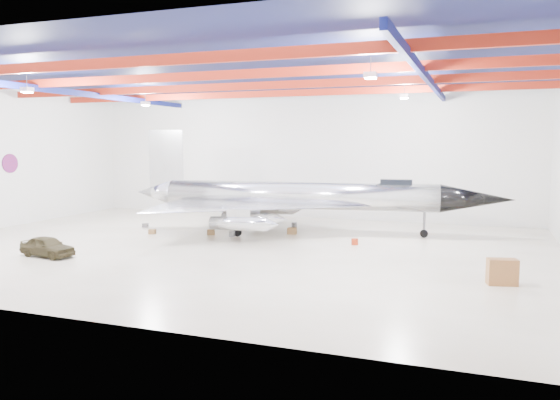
% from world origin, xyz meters
% --- Properties ---
extents(floor, '(40.00, 40.00, 0.00)m').
position_xyz_m(floor, '(0.00, 0.00, 0.00)').
color(floor, '#B9AC93').
rests_on(floor, ground).
extents(wall_back, '(40.00, 0.00, 40.00)m').
position_xyz_m(wall_back, '(0.00, 15.00, 5.50)').
color(wall_back, silver).
rests_on(wall_back, floor).
extents(ceiling, '(40.00, 40.00, 0.00)m').
position_xyz_m(ceiling, '(0.00, 0.00, 11.00)').
color(ceiling, '#0A0F38').
rests_on(ceiling, wall_back).
extents(ceiling_structure, '(39.50, 29.50, 1.08)m').
position_xyz_m(ceiling_structure, '(0.00, 0.00, 10.32)').
color(ceiling_structure, maroon).
rests_on(ceiling_structure, ceiling).
extents(wall_roundel, '(0.10, 1.50, 1.50)m').
position_xyz_m(wall_roundel, '(-19.94, 2.00, 5.00)').
color(wall_roundel, '#B21414').
rests_on(wall_roundel, wall_left).
extents(jet_aircraft, '(27.82, 17.79, 7.59)m').
position_xyz_m(jet_aircraft, '(2.43, 6.69, 2.49)').
color(jet_aircraft, silver).
rests_on(jet_aircraft, floor).
extents(jeep, '(3.68, 1.87, 1.20)m').
position_xyz_m(jeep, '(-8.75, -6.30, 0.60)').
color(jeep, '#38311C').
rests_on(jeep, floor).
extents(desk, '(1.47, 0.97, 1.23)m').
position_xyz_m(desk, '(15.99, -4.10, 0.62)').
color(desk, brown).
rests_on(desk, floor).
extents(crate_ply, '(0.56, 0.49, 0.34)m').
position_xyz_m(crate_ply, '(-7.42, 2.58, 0.17)').
color(crate_ply, olive).
rests_on(crate_ply, floor).
extents(toolbox_red, '(0.51, 0.44, 0.32)m').
position_xyz_m(toolbox_red, '(-3.15, 9.66, 0.16)').
color(toolbox_red, '#A62B10').
rests_on(toolbox_red, floor).
extents(engine_drum, '(0.54, 0.54, 0.40)m').
position_xyz_m(engine_drum, '(-1.47, 3.55, 0.20)').
color(engine_drum, '#59595B').
rests_on(engine_drum, floor).
extents(parts_bin, '(0.70, 0.59, 0.45)m').
position_xyz_m(parts_bin, '(2.17, 6.05, 0.23)').
color(parts_bin, olive).
rests_on(parts_bin, floor).
extents(crate_small, '(0.52, 0.46, 0.30)m').
position_xyz_m(crate_small, '(-9.75, 5.17, 0.15)').
color(crate_small, '#59595B').
rests_on(crate_small, floor).
extents(tool_chest, '(0.46, 0.46, 0.40)m').
position_xyz_m(tool_chest, '(7.37, 3.46, 0.20)').
color(tool_chest, '#A62B10').
rests_on(tool_chest, floor).
extents(oil_barrel, '(0.64, 0.58, 0.37)m').
position_xyz_m(oil_barrel, '(-3.24, 3.75, 0.19)').
color(oil_barrel, olive).
rests_on(oil_barrel, floor).
extents(spares_box, '(0.52, 0.52, 0.39)m').
position_xyz_m(spares_box, '(1.33, 9.05, 0.19)').
color(spares_box, '#59595B').
rests_on(spares_box, floor).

